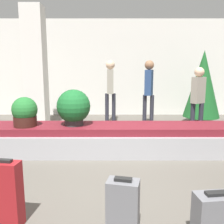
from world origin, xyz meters
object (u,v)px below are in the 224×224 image
Objects in this scene: pillar at (36,68)px; traveler_2 at (150,87)px; suitcase_1 at (7,194)px; suitcase_2 at (124,208)px; suitcase_3 at (216,219)px; potted_plant_1 at (26,112)px; traveler_1 at (199,95)px; decorated_tree at (204,84)px; potted_plant_0 at (74,107)px; traveler_0 at (111,85)px.

pillar reaches higher than traveler_2.
suitcase_2 is (1.19, -0.15, -0.06)m from suitcase_1.
potted_plant_1 is (-2.57, 2.44, 0.56)m from suitcase_3.
traveler_1 is 0.77× the size of decorated_tree.
potted_plant_0 reaches higher than potted_plant_1.
decorated_tree is at bearing 65.10° from suitcase_3.
traveler_0 is 2.69m from decorated_tree.
suitcase_1 is 0.34× the size of decorated_tree.
traveler_0 is 2.49m from traveler_1.
traveler_0 is at bearing 75.59° from potted_plant_0.
potted_plant_0 is 2.71m from traveler_0.
suitcase_3 is 5.53m from decorated_tree.
suitcase_1 reaches higher than suitcase_3.
suitcase_2 is 1.16× the size of suitcase_3.
suitcase_3 is at bearing -43.56° from potted_plant_1.
decorated_tree reaches higher than suitcase_2.
traveler_1 is at bearing -11.40° from pillar.
traveler_2 is at bearing -76.14° from traveler_1.
traveler_2 is at bearing 82.46° from suitcase_3.
pillar is 3.09m from traveler_2.
suitcase_2 is 0.28× the size of decorated_tree.
decorated_tree is (2.54, 5.08, 0.86)m from suitcase_2.
decorated_tree is (1.63, 0.44, 0.04)m from traveler_2.
potted_plant_0 is 1.24× the size of potted_plant_1.
pillar reaches higher than suitcase_3.
traveler_2 is (0.90, 4.63, 0.82)m from suitcase_2.
suitcase_2 is 1.08× the size of potted_plant_1.
suitcase_2 is at bearing -171.94° from traveler_2.
potted_plant_1 is at bearing 150.26° from traveler_0.
potted_plant_1 is at bearing 139.18° from suitcase_2.
decorated_tree is (3.36, 2.67, 0.26)m from potted_plant_0.
traveler_0 is (0.67, 2.62, 0.23)m from potted_plant_0.
suitcase_1 is 0.40× the size of traveler_2.
traveler_2 is at bearing 91.69° from suitcase_2.
decorated_tree reaches higher than suitcase_1.
suitcase_2 is 2.94m from potted_plant_1.
suitcase_2 is at bearing -64.64° from pillar.
potted_plant_1 is 3.91m from traveler_1.
potted_plant_1 is at bearing 150.35° from traveler_2.
traveler_2 is at bearing 72.90° from suitcase_1.
traveler_1 is at bearing 24.93° from potted_plant_0.
pillar is 2.37m from potted_plant_1.
traveler_1 is (2.77, 1.29, 0.09)m from potted_plant_0.
decorated_tree is (4.26, 2.75, 0.34)m from potted_plant_1.
potted_plant_1 is 0.26× the size of decorated_tree.
suitcase_3 is 0.93× the size of potted_plant_1.
traveler_1 is (3.66, 1.37, 0.17)m from potted_plant_1.
suitcase_1 is (0.96, -4.37, -1.25)m from pillar.
pillar is 1.76× the size of traveler_2.
potted_plant_0 is (-0.83, 2.41, 0.60)m from suitcase_2.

